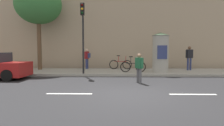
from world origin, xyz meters
TOP-DOWN VIEW (x-y plane):
  - ground_plane at (0.00, 0.00)m, footprint 80.00×80.00m
  - sidewalk_curb at (0.00, 7.00)m, footprint 36.00×4.00m
  - lane_markings at (-0.00, 0.00)m, footprint 25.80×0.16m
  - building_backdrop at (0.00, 12.00)m, footprint 36.00×5.00m
  - traffic_light at (-2.70, 5.24)m, footprint 0.24×0.45m
  - poster_column at (2.45, 6.23)m, footprint 1.18×1.18m
  - street_tree at (-6.49, 7.84)m, footprint 3.49×3.49m
  - pedestrian_near_pole at (0.61, 2.61)m, footprint 0.40×0.62m
  - pedestrian_with_backpack at (-2.90, 8.48)m, footprint 0.46×0.60m
  - pedestrian_in_red_top at (4.91, 7.66)m, footprint 0.59×0.31m
  - bicycle_leaning at (-0.24, 8.28)m, footprint 1.77×0.14m
  - bicycle_upright at (0.59, 6.24)m, footprint 1.77×0.15m

SIDE VIEW (x-z plane):
  - ground_plane at x=0.00m, z-range 0.00..0.00m
  - lane_markings at x=0.00m, z-range 0.00..0.01m
  - sidewalk_curb at x=0.00m, z-range 0.00..0.15m
  - bicycle_leaning at x=-0.24m, z-range -0.01..1.08m
  - bicycle_upright at x=0.59m, z-range -0.01..1.08m
  - pedestrian_near_pole at x=0.61m, z-range 0.13..1.64m
  - pedestrian_with_backpack at x=-2.90m, z-range 0.30..1.91m
  - pedestrian_in_red_top at x=4.91m, z-range 0.31..2.12m
  - poster_column at x=2.45m, z-range 0.17..2.88m
  - traffic_light at x=-2.70m, z-range 0.91..5.38m
  - street_tree at x=-6.49m, z-range 1.86..8.31m
  - building_backdrop at x=0.00m, z-range 0.00..10.50m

